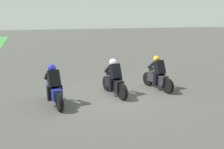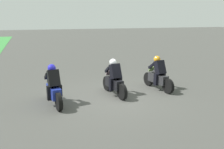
# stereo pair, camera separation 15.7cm
# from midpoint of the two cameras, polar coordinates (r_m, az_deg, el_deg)

# --- Properties ---
(ground_plane) EXTENTS (120.00, 120.00, 0.00)m
(ground_plane) POSITION_cam_midpoint_polar(r_m,az_deg,el_deg) (9.97, -0.19, -5.28)
(ground_plane) COLOR #43433F
(rider_lane_a) EXTENTS (2.04, 0.59, 1.51)m
(rider_lane_a) POSITION_cam_midpoint_polar(r_m,az_deg,el_deg) (11.07, 10.26, -0.27)
(rider_lane_a) COLOR black
(rider_lane_a) RESTS_ON ground_plane
(rider_lane_b) EXTENTS (2.04, 0.58, 1.51)m
(rider_lane_b) POSITION_cam_midpoint_polar(r_m,az_deg,el_deg) (10.08, 0.09, -1.38)
(rider_lane_b) COLOR black
(rider_lane_b) RESTS_ON ground_plane
(rider_lane_c) EXTENTS (2.04, 0.58, 1.51)m
(rider_lane_c) POSITION_cam_midpoint_polar(r_m,az_deg,el_deg) (9.20, -13.95, -3.22)
(rider_lane_c) COLOR black
(rider_lane_c) RESTS_ON ground_plane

